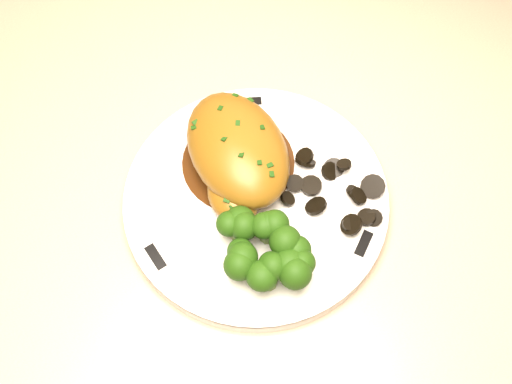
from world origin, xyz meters
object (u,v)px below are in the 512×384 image
at_px(plate, 256,201).
at_px(broccoli_florets, 267,251).
at_px(counter, 497,377).
at_px(chicken_breast, 237,154).

bearing_deg(plate, broccoli_florets, -59.95).
xyz_separation_m(counter, plate, (-0.36, -0.06, 0.43)).
height_order(counter, chicken_breast, counter).
distance_m(counter, broccoli_florets, 0.58).
xyz_separation_m(chicken_breast, broccoli_florets, (0.06, -0.08, -0.00)).
height_order(chicken_breast, broccoli_florets, chicken_breast).
bearing_deg(chicken_breast, broccoli_florets, -8.49).
bearing_deg(counter, chicken_breast, -174.10).
xyz_separation_m(plate, broccoli_florets, (0.03, -0.05, 0.03)).
relative_size(plate, broccoli_florets, 2.89).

